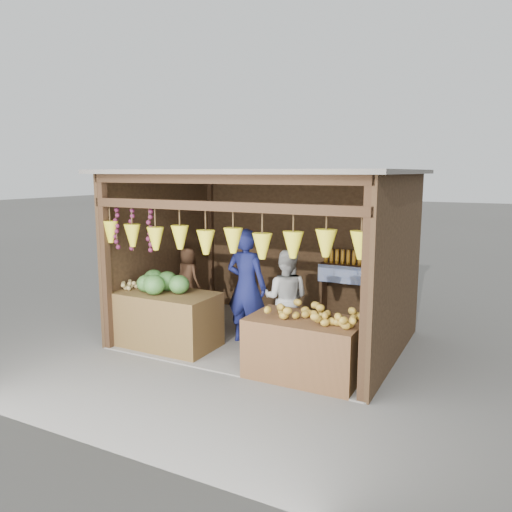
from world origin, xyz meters
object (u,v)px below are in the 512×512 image
at_px(man_standing, 246,287).
at_px(counter_right, 305,348).
at_px(woman_standing, 286,298).
at_px(vendor_seated, 188,277).
at_px(counter_left, 165,319).

bearing_deg(man_standing, counter_right, 148.33).
bearing_deg(woman_standing, man_standing, 8.27).
relative_size(counter_right, vendor_seated, 1.42).
bearing_deg(woman_standing, counter_left, 18.49).
bearing_deg(counter_left, vendor_seated, 108.52).
xyz_separation_m(counter_left, vendor_seated, (-0.39, 1.17, 0.40)).
bearing_deg(vendor_seated, counter_left, 124.63).
distance_m(counter_right, vendor_seated, 3.02).
bearing_deg(vendor_seated, woman_standing, -171.78).
bearing_deg(counter_right, woman_standing, 125.69).
relative_size(counter_left, woman_standing, 1.07).
distance_m(counter_right, man_standing, 1.60).
height_order(counter_left, man_standing, man_standing).
relative_size(counter_right, woman_standing, 0.98).
relative_size(man_standing, woman_standing, 1.21).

